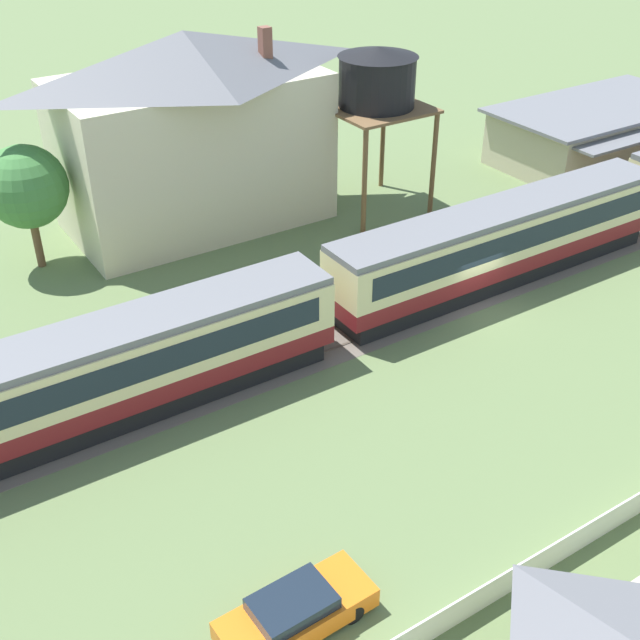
% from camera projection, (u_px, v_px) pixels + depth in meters
% --- Properties ---
extents(ground_plane, '(600.00, 600.00, 0.00)m').
position_uv_depth(ground_plane, '(476.00, 306.00, 37.47)').
color(ground_plane, '#607547').
extents(passenger_train, '(79.35, 2.88, 3.95)m').
position_uv_depth(passenger_train, '(332.00, 295.00, 33.99)').
color(passenger_train, maroon).
rests_on(passenger_train, ground_plane).
extents(railway_track, '(130.40, 3.60, 0.04)m').
position_uv_depth(railway_track, '(295.00, 351.00, 34.29)').
color(railway_track, '#665B51').
rests_on(railway_track, ground_plane).
extents(station_building, '(14.42, 8.83, 3.66)m').
position_uv_depth(station_building, '(597.00, 132.00, 52.51)').
color(station_building, '#BCB293').
rests_on(station_building, ground_plane).
extents(station_house_grey_roof, '(14.84, 8.22, 10.37)m').
position_uv_depth(station_house_grey_roof, '(191.00, 129.00, 42.55)').
color(station_house_grey_roof, beige).
rests_on(station_house_grey_roof, ground_plane).
extents(water_tower, '(5.23, 5.23, 9.17)m').
position_uv_depth(water_tower, '(377.00, 81.00, 42.96)').
color(water_tower, brown).
rests_on(water_tower, ground_plane).
extents(parked_car_orange, '(4.57, 1.93, 1.26)m').
position_uv_depth(parked_car_orange, '(296.00, 612.00, 22.38)').
color(parked_car_orange, orange).
rests_on(parked_car_orange, ground_plane).
extents(yard_tree_1, '(4.05, 4.05, 6.33)m').
position_uv_depth(yard_tree_1, '(26.00, 187.00, 38.55)').
color(yard_tree_1, brown).
rests_on(yard_tree_1, ground_plane).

